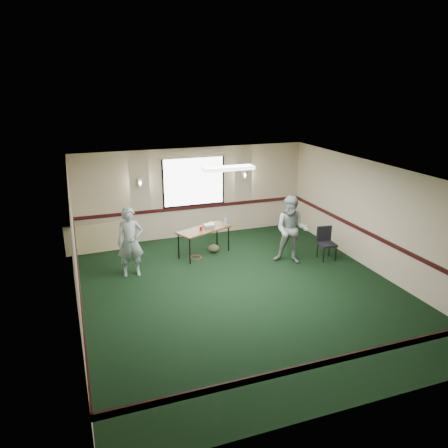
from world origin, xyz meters
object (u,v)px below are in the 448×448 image
object	(u,v)px
conference_chair	(326,240)
folding_table	(204,231)
person_left	(130,242)
person_right	(292,230)
projector	(209,226)

from	to	relation	value
conference_chair	folding_table	bearing A→B (deg)	160.81
person_left	person_right	world-z (taller)	person_right
folding_table	person_left	size ratio (longest dim) A/B	0.94
conference_chair	person_right	size ratio (longest dim) A/B	0.48
conference_chair	projector	bearing A→B (deg)	158.70
projector	conference_chair	world-z (taller)	conference_chair
projector	conference_chair	size ratio (longest dim) A/B	0.31
folding_table	person_right	distance (m)	2.35
folding_table	person_right	xyz separation A→B (m)	(1.98, -1.25, 0.20)
folding_table	person_right	size ratio (longest dim) A/B	0.90
folding_table	person_right	bearing A→B (deg)	-55.57
person_left	person_right	bearing A→B (deg)	-4.30
projector	person_right	world-z (taller)	person_right
folding_table	projector	world-z (taller)	projector
conference_chair	person_left	xyz separation A→B (m)	(-5.04, 0.66, 0.35)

